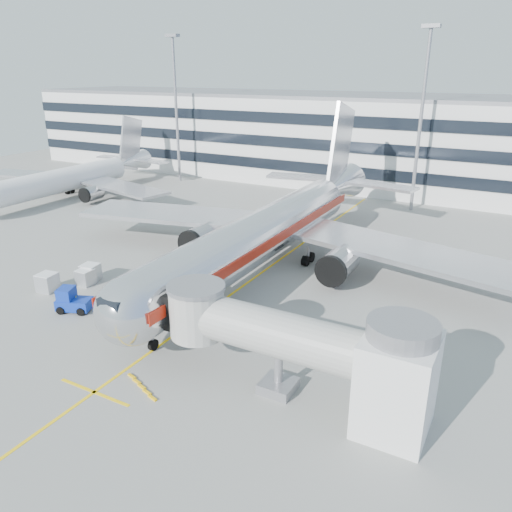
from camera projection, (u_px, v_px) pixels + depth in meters
The scene contains 15 objects.
ground at pixel (212, 308), 44.19m from camera, with size 180.00×180.00×0.00m, color gray.
lead_in_line at pixel (265, 270), 52.40m from camera, with size 0.25×70.00×0.01m, color yellow.
stop_bar at pixel (94, 392), 32.71m from camera, with size 6.00×0.25×0.01m, color yellow.
main_jet at pixel (273, 228), 52.32m from camera, with size 50.95×48.70×16.06m.
jet_bridge at pixel (303, 345), 30.79m from camera, with size 17.80×4.50×7.00m.
terminal at pixel (390, 141), 88.99m from camera, with size 150.00×24.25×15.60m.
light_mast_west at pixel (176, 98), 89.15m from camera, with size 2.40×1.20×25.45m.
light_mast_centre at pixel (422, 107), 69.81m from camera, with size 2.40×1.20×25.45m.
second_jet at pixel (70, 178), 80.93m from camera, with size 38.21×36.52×12.04m.
belt_loader at pixel (190, 282), 47.86m from camera, with size 4.92×1.93×2.34m.
baggage_tug at pixel (72, 301), 43.40m from camera, with size 3.28×2.66×2.16m.
cargo_container_left at pixel (47, 282), 47.33m from camera, with size 1.83×1.83×1.74m.
cargo_container_right at pixel (91, 273), 49.66m from camera, with size 1.84×1.84×1.70m.
cargo_container_front at pixel (86, 277), 48.73m from camera, with size 1.52×1.52×1.56m.
ramp_worker at pixel (73, 300), 43.65m from camera, with size 0.67×0.44×1.82m, color #D6FF1A.
Camera 1 is at (22.52, -32.96, 19.91)m, focal length 35.00 mm.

